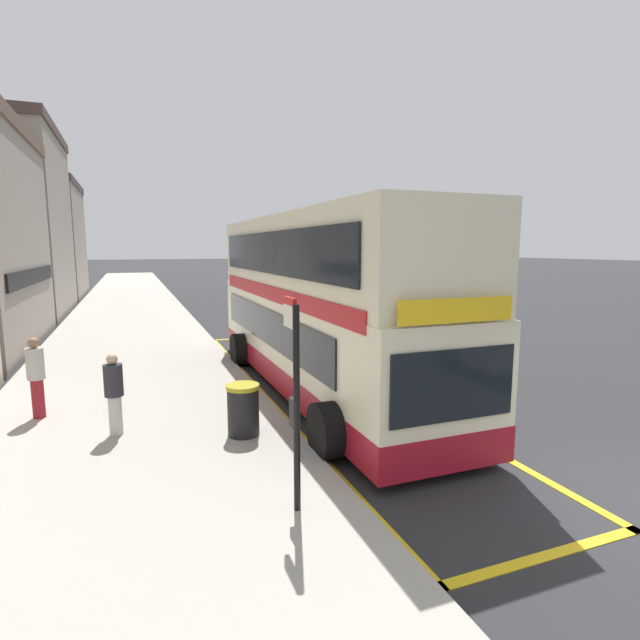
{
  "coord_description": "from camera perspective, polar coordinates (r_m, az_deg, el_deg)",
  "views": [
    {
      "loc": [
        -6.83,
        -3.82,
        3.62
      ],
      "look_at": [
        -2.09,
        8.45,
        1.67
      ],
      "focal_mm": 27.42,
      "sensor_mm": 36.0,
      "label": 1
    }
  ],
  "objects": [
    {
      "name": "ground_plane",
      "position": [
        36.65,
        -10.27,
        2.62
      ],
      "size": [
        260.0,
        260.0,
        0.0
      ],
      "primitive_type": "plane",
      "color": "#28282B"
    },
    {
      "name": "pavement_near",
      "position": [
        36.0,
        -21.29,
        2.19
      ],
      "size": [
        6.0,
        76.0,
        0.14
      ],
      "primitive_type": "cube",
      "color": "#A39E93",
      "rests_on": "ground"
    },
    {
      "name": "double_decker_bus",
      "position": [
        12.45,
        -0.36,
        1.26
      ],
      "size": [
        3.18,
        11.48,
        4.4
      ],
      "color": "beige",
      "rests_on": "ground"
    },
    {
      "name": "bus_bay_markings",
      "position": [
        12.91,
        -0.28,
        -7.83
      ],
      "size": [
        3.15,
        15.36,
        0.01
      ],
      "color": "gold",
      "rests_on": "ground"
    },
    {
      "name": "bus_stop_sign",
      "position": [
        6.46,
        -2.97,
        -8.02
      ],
      "size": [
        0.09,
        0.51,
        2.84
      ],
      "color": "black",
      "rests_on": "pavement_near"
    },
    {
      "name": "terrace_corner",
      "position": [
        41.41,
        -31.19,
        8.04
      ],
      "size": [
        7.42,
        9.54,
        9.3
      ],
      "color": "gray",
      "rests_on": "ground"
    },
    {
      "name": "parked_car_silver_distant",
      "position": [
        28.98,
        -1.66,
        2.84
      ],
      "size": [
        2.09,
        4.2,
        1.62
      ],
      "rotation": [
        0.0,
        0.0,
        0.04
      ],
      "color": "#B2B5BA",
      "rests_on": "ground"
    },
    {
      "name": "parked_car_maroon_far",
      "position": [
        37.53,
        -2.57,
        4.11
      ],
      "size": [
        2.09,
        4.2,
        1.62
      ],
      "rotation": [
        0.0,
        0.0,
        0.02
      ],
      "color": "maroon",
      "rests_on": "ground"
    },
    {
      "name": "pedestrian_waiting_near_sign",
      "position": [
        9.92,
        -22.91,
        -7.7
      ],
      "size": [
        0.34,
        0.34,
        1.55
      ],
      "color": "#B7B2AD",
      "rests_on": "pavement_near"
    },
    {
      "name": "pedestrian_further_back",
      "position": [
        11.6,
        -30.22,
        -5.52
      ],
      "size": [
        0.34,
        0.34,
        1.68
      ],
      "color": "maroon",
      "rests_on": "pavement_near"
    },
    {
      "name": "litter_bin",
      "position": [
        9.38,
        -8.95,
        -10.29
      ],
      "size": [
        0.62,
        0.62,
        0.97
      ],
      "color": "black",
      "rests_on": "pavement_near"
    }
  ]
}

